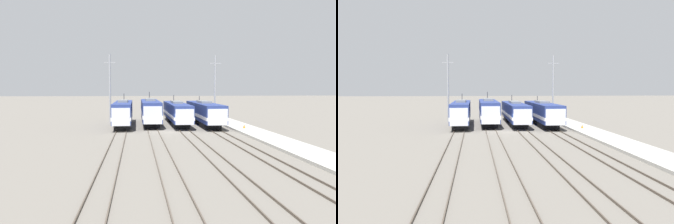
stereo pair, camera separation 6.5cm
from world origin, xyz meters
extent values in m
plane|color=#666059|center=(0.00, 0.00, 0.00)|extent=(400.00, 400.00, 0.00)
cube|color=#4C4238|center=(-7.44, 0.00, 0.07)|extent=(0.07, 120.00, 0.15)
cube|color=#4C4238|center=(-6.01, 0.00, 0.07)|extent=(0.07, 120.00, 0.15)
cube|color=#4C4238|center=(-2.96, 0.00, 0.07)|extent=(0.07, 120.00, 0.15)
cube|color=#4C4238|center=(-1.52, 0.00, 0.07)|extent=(0.07, 120.00, 0.15)
cube|color=#4C4238|center=(1.52, 0.00, 0.07)|extent=(0.07, 120.00, 0.15)
cube|color=#4C4238|center=(2.96, 0.00, 0.07)|extent=(0.07, 120.00, 0.15)
cube|color=#4C4238|center=(6.01, 0.00, 0.07)|extent=(0.07, 120.00, 0.15)
cube|color=#4C4238|center=(7.44, 0.00, 0.07)|extent=(0.07, 120.00, 0.15)
cube|color=black|center=(-6.72, 3.51, 0.47)|extent=(2.34, 3.70, 0.95)
cube|color=black|center=(-6.72, 11.91, 0.47)|extent=(2.34, 3.70, 0.95)
cube|color=navy|center=(-6.72, 7.71, 2.41)|extent=(2.75, 16.80, 2.93)
cube|color=silver|center=(-6.72, 7.71, 1.83)|extent=(2.79, 16.84, 0.53)
cube|color=silver|center=(-6.72, 0.41, 2.19)|extent=(2.53, 2.40, 2.49)
cube|color=black|center=(-6.72, -0.71, 2.74)|extent=(2.15, 0.08, 0.70)
cube|color=slate|center=(-6.72, 7.71, 4.05)|extent=(1.52, 4.20, 0.35)
cylinder|color=#38383D|center=(-6.72, 11.40, 4.55)|extent=(0.12, 0.12, 1.33)
cube|color=black|center=(-2.24, 5.45, 0.47)|extent=(2.48, 3.81, 0.95)
cube|color=black|center=(-2.24, 14.10, 0.47)|extent=(2.48, 3.81, 0.95)
cube|color=navy|center=(-2.24, 9.78, 2.48)|extent=(2.92, 17.30, 3.06)
cube|color=silver|center=(-2.24, 9.78, 1.87)|extent=(2.96, 17.34, 0.55)
cube|color=silver|center=(-2.24, 2.02, 2.25)|extent=(2.68, 1.98, 2.60)
cube|color=black|center=(-2.24, 1.11, 2.82)|extent=(2.28, 0.08, 0.73)
cube|color=slate|center=(-2.24, 9.78, 4.18)|extent=(1.60, 4.32, 0.35)
cylinder|color=#38383D|center=(-2.24, 13.58, 4.73)|extent=(0.12, 0.12, 1.46)
cube|color=black|center=(2.24, 4.71, 0.47)|extent=(2.45, 4.24, 0.95)
cube|color=black|center=(2.24, 14.34, 0.47)|extent=(2.45, 4.24, 0.95)
cube|color=navy|center=(2.24, 9.53, 2.27)|extent=(2.89, 19.26, 2.64)
cube|color=silver|center=(2.24, 9.53, 1.74)|extent=(2.93, 19.30, 0.47)
cube|color=silver|center=(2.24, 1.00, 2.07)|extent=(2.66, 2.39, 2.24)
cube|color=black|center=(2.24, -0.12, 2.56)|extent=(2.26, 0.08, 0.63)
cube|color=slate|center=(2.24, 9.53, 3.76)|extent=(1.59, 4.81, 0.35)
cylinder|color=#38383D|center=(2.24, 13.76, 4.23)|extent=(0.12, 0.12, 1.28)
cube|color=black|center=(6.72, 3.50, 0.47)|extent=(2.62, 4.13, 0.95)
cube|color=black|center=(6.72, 12.88, 0.47)|extent=(2.62, 4.13, 0.95)
cube|color=navy|center=(6.72, 8.19, 2.31)|extent=(3.08, 18.77, 2.71)
cube|color=silver|center=(6.72, 8.19, 1.76)|extent=(3.12, 18.81, 0.49)
cube|color=silver|center=(6.72, -0.44, 2.10)|extent=(2.84, 1.71, 2.30)
cube|color=black|center=(6.72, -1.21, 2.61)|extent=(2.41, 0.08, 0.65)
cube|color=slate|center=(6.72, 8.19, 3.84)|extent=(1.70, 4.69, 0.35)
cylinder|color=#38383D|center=(6.72, 12.32, 4.18)|extent=(0.12, 0.12, 1.04)
cylinder|color=gray|center=(-9.21, 12.75, 6.03)|extent=(0.34, 0.34, 12.07)
cube|color=gray|center=(-9.21, 12.75, 10.62)|extent=(2.01, 0.16, 0.16)
cylinder|color=gray|center=(9.70, 12.75, 6.03)|extent=(0.34, 0.34, 12.07)
cube|color=gray|center=(9.70, 12.75, 10.62)|extent=(2.01, 0.16, 0.16)
cube|color=#A8A59E|center=(11.44, 0.00, 0.15)|extent=(4.00, 120.00, 0.31)
cone|color=orange|center=(11.11, 0.43, 0.57)|extent=(0.36, 0.36, 0.53)
camera|label=1|loc=(-4.57, -45.83, 6.22)|focal=35.00mm
camera|label=2|loc=(-4.51, -45.84, 6.22)|focal=35.00mm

